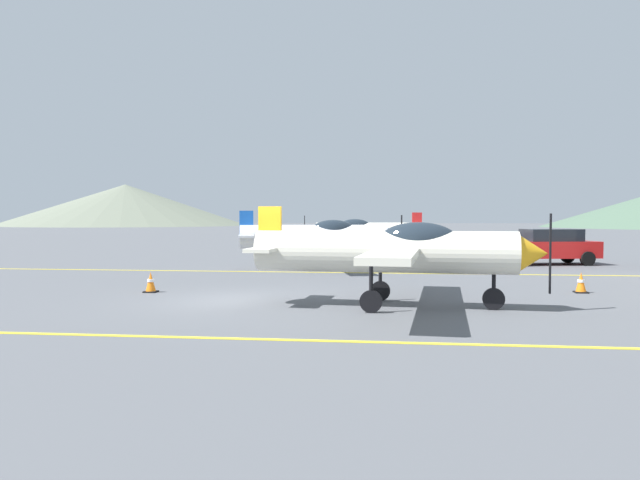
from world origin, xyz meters
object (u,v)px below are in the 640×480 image
at_px(airplane_near, 395,250).
at_px(airplane_far, 364,230).
at_px(car_sedan, 549,246).
at_px(traffic_cone_front, 151,282).
at_px(airplane_mid, 320,236).
at_px(traffic_cone_side, 581,283).

height_order(airplane_near, airplane_far, same).
relative_size(airplane_near, car_sedan, 1.78).
relative_size(airplane_far, traffic_cone_front, 13.80).
distance_m(airplane_near, airplane_mid, 11.44).
bearing_deg(airplane_mid, traffic_cone_side, -41.92).
relative_size(airplane_mid, airplane_far, 0.99).
xyz_separation_m(traffic_cone_front, traffic_cone_side, (12.26, 1.40, 0.00)).
xyz_separation_m(airplane_far, traffic_cone_front, (-5.15, -19.44, -1.08)).
height_order(traffic_cone_front, traffic_cone_side, same).
bearing_deg(airplane_near, traffic_cone_side, 32.82).
relative_size(airplane_near, traffic_cone_front, 13.79).
xyz_separation_m(airplane_near, car_sedan, (6.95, 14.11, -0.53)).
bearing_deg(car_sedan, airplane_far, 140.07).
relative_size(airplane_mid, traffic_cone_front, 13.71).
height_order(airplane_mid, car_sedan, airplane_mid).
bearing_deg(airplane_near, airplane_far, 94.87).
distance_m(airplane_near, airplane_far, 21.53).
height_order(airplane_near, traffic_cone_front, airplane_near).
height_order(airplane_far, car_sedan, airplane_far).
height_order(airplane_near, car_sedan, airplane_near).
height_order(airplane_mid, traffic_cone_front, airplane_mid).
bearing_deg(airplane_near, airplane_mid, 106.07).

